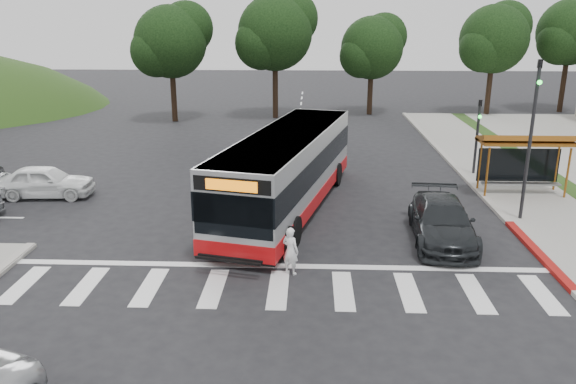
{
  "coord_description": "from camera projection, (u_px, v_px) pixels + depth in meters",
  "views": [
    {
      "loc": [
        0.93,
        -20.56,
        8.01
      ],
      "look_at": [
        0.1,
        -0.04,
        1.6
      ],
      "focal_mm": 35.0,
      "sensor_mm": 36.0,
      "label": 1
    }
  ],
  "objects": [
    {
      "name": "traffic_signal_ne_short",
      "position": [
        478.0,
        129.0,
        29.03
      ],
      "size": [
        0.18,
        0.37,
        4.0
      ],
      "color": "black",
      "rests_on": "ground"
    },
    {
      "name": "pedestrian",
      "position": [
        290.0,
        251.0,
        18.11
      ],
      "size": [
        0.7,
        0.63,
        1.6
      ],
      "primitive_type": "imported",
      "rotation": [
        0.0,
        0.0,
        2.6
      ],
      "color": "white",
      "rests_on": "ground"
    },
    {
      "name": "sidewalk_east",
      "position": [
        503.0,
        177.0,
        29.22
      ],
      "size": [
        4.0,
        40.0,
        0.12
      ],
      "primitive_type": "cube",
      "color": "gray",
      "rests_on": "ground"
    },
    {
      "name": "tree_north_b",
      "position": [
        373.0,
        47.0,
        46.88
      ],
      "size": [
        5.72,
        5.33,
        8.43
      ],
      "color": "black",
      "rests_on": "ground"
    },
    {
      "name": "tree_ne_a",
      "position": [
        495.0,
        38.0,
        46.28
      ],
      "size": [
        6.16,
        5.74,
        9.3
      ],
      "color": "black",
      "rests_on": "parking_lot"
    },
    {
      "name": "crosswalk_ladder",
      "position": [
        278.0,
        289.0,
        17.26
      ],
      "size": [
        18.0,
        2.6,
        0.01
      ],
      "primitive_type": "cube",
      "color": "silver",
      "rests_on": "ground"
    },
    {
      "name": "bus_shelter",
      "position": [
        525.0,
        146.0,
        25.79
      ],
      "size": [
        4.2,
        1.6,
        2.86
      ],
      "color": "brown",
      "rests_on": "sidewalk_east"
    },
    {
      "name": "transit_bus",
      "position": [
        288.0,
        172.0,
        24.02
      ],
      "size": [
        5.78,
        13.32,
        3.36
      ],
      "primitive_type": null,
      "rotation": [
        0.0,
        0.0,
        -0.24
      ],
      "color": "#A8ABAD",
      "rests_on": "ground"
    },
    {
      "name": "west_car_white",
      "position": [
        45.0,
        181.0,
        25.95
      ],
      "size": [
        4.5,
        2.06,
        1.49
      ],
      "primitive_type": "imported",
      "rotation": [
        0.0,
        0.0,
        1.64
      ],
      "color": "white",
      "rests_on": "ground"
    },
    {
      "name": "tree_north_a",
      "position": [
        276.0,
        32.0,
        44.91
      ],
      "size": [
        6.6,
        6.15,
        10.17
      ],
      "color": "black",
      "rests_on": "ground"
    },
    {
      "name": "curb_east_red",
      "position": [
        538.0,
        253.0,
        19.76
      ],
      "size": [
        0.32,
        6.0,
        0.15
      ],
      "primitive_type": "cube",
      "color": "maroon",
      "rests_on": "ground"
    },
    {
      "name": "ground",
      "position": [
        285.0,
        231.0,
        22.04
      ],
      "size": [
        140.0,
        140.0,
        0.0
      ],
      "primitive_type": "plane",
      "color": "black",
      "rests_on": "ground"
    },
    {
      "name": "traffic_signal_ne_tall",
      "position": [
        532.0,
        128.0,
        21.94
      ],
      "size": [
        0.18,
        0.37,
        6.5
      ],
      "color": "black",
      "rests_on": "ground"
    },
    {
      "name": "tree_north_c",
      "position": [
        172.0,
        40.0,
        43.5
      ],
      "size": [
        6.16,
        5.74,
        9.3
      ],
      "color": "black",
      "rests_on": "ground"
    },
    {
      "name": "tree_ne_b",
      "position": [
        571.0,
        31.0,
        47.76
      ],
      "size": [
        6.16,
        5.74,
        10.02
      ],
      "color": "black",
      "rests_on": "ground"
    },
    {
      "name": "curb_east",
      "position": [
        464.0,
        176.0,
        29.3
      ],
      "size": [
        0.3,
        40.0,
        0.15
      ],
      "primitive_type": "cube",
      "color": "#9E9991",
      "rests_on": "ground"
    },
    {
      "name": "dark_sedan",
      "position": [
        442.0,
        221.0,
        20.83
      ],
      "size": [
        2.54,
        5.45,
        1.54
      ],
      "primitive_type": "imported",
      "rotation": [
        0.0,
        0.0,
        -0.07
      ],
      "color": "#212426",
      "rests_on": "ground"
    }
  ]
}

